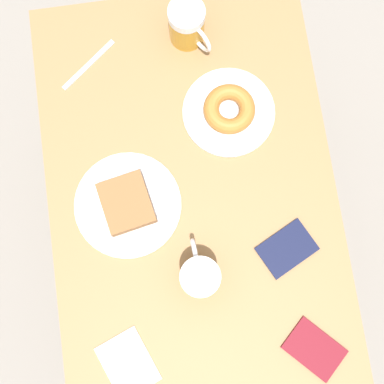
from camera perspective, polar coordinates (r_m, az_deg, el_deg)
ground_plane at (r=2.01m, az=0.00°, el=-3.72°), size 8.00×8.00×0.00m
table at (r=1.34m, az=0.00°, el=-0.65°), size 0.69×1.05×0.75m
plate_with_cake at (r=1.26m, az=-6.92°, el=-1.30°), size 0.25×0.25×0.05m
plate_with_donut at (r=1.31m, az=3.97°, el=8.66°), size 0.23×0.23×0.05m
beer_mug_left at (r=1.34m, az=-0.48°, el=17.40°), size 0.10×0.12×0.12m
beer_mug_center at (r=1.19m, az=0.82°, el=-8.93°), size 0.09×0.13×0.12m
napkin_folded at (r=1.27m, az=-6.85°, el=-17.73°), size 0.14×0.16×0.00m
fork at (r=1.39m, az=-10.98°, el=13.18°), size 0.14×0.12×0.00m
passport_near_edge at (r=1.29m, az=12.93°, el=-16.03°), size 0.15×0.15×0.01m
passport_far_edge at (r=1.27m, az=10.09°, el=-5.97°), size 0.15×0.13×0.01m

